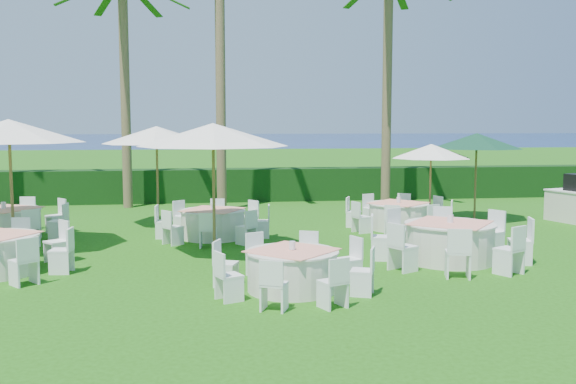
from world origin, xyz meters
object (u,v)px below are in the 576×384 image
Objects in this scene: umbrella_a at (9,131)px; banquet_table_e at (213,223)px; banquet_table_b at (292,269)px; umbrella_d at (431,151)px; umbrella_c at (156,135)px; umbrella_green at (477,141)px; banquet_table_d at (4,223)px; banquet_table_c at (450,241)px; banquet_table_f at (398,215)px; umbrella_b at (213,135)px.

banquet_table_e is at bearing 13.46° from umbrella_a.
umbrella_d reaches higher than banquet_table_b.
banquet_table_e is 0.96× the size of umbrella_c.
banquet_table_e is 5.17m from umbrella_a.
banquet_table_d is at bearing -174.41° from umbrella_green.
umbrella_c reaches higher than banquet_table_e.
umbrella_green is at bearing 61.06° from banquet_table_c.
banquet_table_f is at bearing -158.66° from umbrella_green.
banquet_table_c is at bearing -21.54° from banquet_table_d.
banquet_table_e is (-1.24, 5.32, 0.01)m from banquet_table_b.
banquet_table_f is 7.01m from umbrella_c.
umbrella_a is 10.87m from umbrella_d.
banquet_table_e is 3.35m from umbrella_c.
umbrella_c is at bearing 109.19° from umbrella_b.
umbrella_d is at bearing 28.40° from umbrella_b.
umbrella_b is at bearing -70.81° from umbrella_c.
umbrella_b is at bearing -150.98° from banquet_table_f.
umbrella_b is at bearing -153.51° from umbrella_green.
banquet_table_f is 6.21m from umbrella_b.
umbrella_b is (4.47, -1.05, -0.08)m from umbrella_a.
umbrella_green is at bearing 26.49° from umbrella_b.
umbrella_c is at bearing 173.38° from umbrella_d.
banquet_table_d is 6.14m from umbrella_b.
umbrella_a is 1.44× the size of umbrella_d.
umbrella_green is (6.45, 7.04, 1.99)m from banquet_table_b.
banquet_table_c reaches higher than banquet_table_d.
umbrella_b is 8.62m from umbrella_green.
banquet_table_d is at bearing -156.14° from umbrella_c.
banquet_table_b is 0.88× the size of banquet_table_d.
banquet_table_d is 1.16× the size of umbrella_green.
banquet_table_e and banquet_table_f have the same top height.
umbrella_b reaches higher than banquet_table_c.
banquet_table_e is at bearing -54.50° from umbrella_c.
banquet_table_e is 0.87× the size of umbrella_a.
banquet_table_e reaches higher than banquet_table_b.
banquet_table_b is 1.19× the size of umbrella_d.
umbrella_c is 7.67m from umbrella_d.
umbrella_b reaches higher than banquet_table_f.
banquet_table_f is 1.04× the size of umbrella_green.
umbrella_c is (-6.52, 1.40, 2.17)m from banquet_table_f.
umbrella_b is 1.21× the size of umbrella_green.
banquet_table_d is 0.94× the size of umbrella_a.
banquet_table_c is 5.95m from banquet_table_e.
banquet_table_f is at bearing -154.62° from umbrella_d.
umbrella_d reaches higher than banquet_table_d.
umbrella_b is at bearing -26.88° from banquet_table_d.
umbrella_green reaches higher than banquet_table_c.
umbrella_c is at bearing 167.92° from banquet_table_f.
umbrella_a is 1.11× the size of umbrella_c.
umbrella_a is at bearing 165.59° from banquet_table_c.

